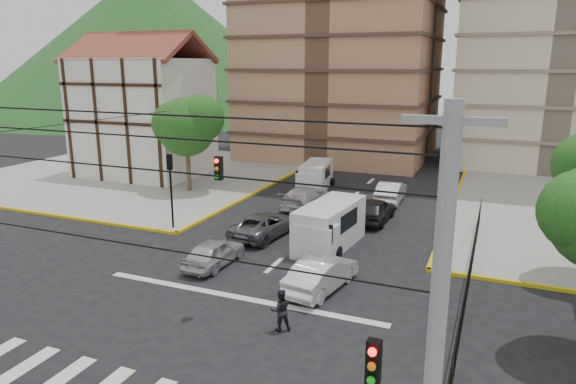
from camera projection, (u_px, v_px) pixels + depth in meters
The scene contains 19 objects.
ground at pixel (223, 309), 20.63m from camera, with size 160.00×160.00×0.00m, color black.
sidewalk_nw at pixel (138, 173), 45.95m from camera, with size 26.00×26.00×0.15m, color gray.
stop_line at pixel (237, 297), 21.71m from camera, with size 13.00×0.40×0.01m, color silver.
tudor_building at pixel (143, 115), 44.31m from camera, with size 10.80×8.05×12.23m.
distant_hill at pixel (152, 40), 100.33m from camera, with size 70.00×70.00×28.00m, color #1A4E1D.
park_fence at pixel (466, 301), 21.33m from camera, with size 0.10×22.50×1.66m, color black, non-canonical shape.
tree_tudor at pixel (187, 124), 38.12m from camera, with size 5.39×4.40×7.43m.
traffic_light_nw at pixel (170, 179), 29.75m from camera, with size 0.28×0.22×4.40m.
traffic_light_hanging at pixel (188, 176), 17.37m from camera, with size 18.00×9.12×0.92m.
utility_pole_se at pixel (433, 381), 8.07m from camera, with size 1.40×0.28×9.00m.
van_right_lane at pixel (328, 228), 27.15m from camera, with size 2.63×5.53×2.40m.
van_left_lane at pixel (315, 177), 40.03m from camera, with size 2.39×4.85×2.10m.
car_silver_front_left at pixel (214, 252), 24.97m from camera, with size 1.57×3.91×1.33m, color silver.
car_white_front_right at pixel (321, 274), 22.27m from camera, with size 1.53×4.39×1.45m, color white.
car_grey_mid_left at pixel (264, 225), 29.22m from camera, with size 2.26×4.90×1.36m, color slate.
car_silver_rear_left at pixel (306, 197), 35.15m from camera, with size 2.06×5.08×1.47m, color silver.
car_darkgrey_mid_right at pixel (375, 210), 31.87m from camera, with size 1.81×4.49×1.53m, color black.
car_white_rear_right at pixel (391, 192), 36.39m from camera, with size 1.59×4.56×1.50m, color white.
pedestrian_crosswalk at pixel (280, 310), 18.86m from camera, with size 0.78×0.61×1.60m, color black.
Camera 1 is at (9.60, -16.43, 9.62)m, focal length 32.00 mm.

